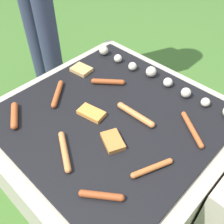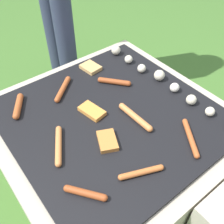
{
  "view_description": "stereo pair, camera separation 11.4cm",
  "coord_description": "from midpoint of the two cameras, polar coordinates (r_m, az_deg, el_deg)",
  "views": [
    {
      "loc": [
        0.56,
        -0.59,
        1.25
      ],
      "look_at": [
        0.0,
        0.0,
        0.44
      ],
      "focal_mm": 42.0,
      "sensor_mm": 36.0,
      "label": 1
    },
    {
      "loc": [
        0.64,
        -0.5,
        1.25
      ],
      "look_at": [
        0.0,
        0.0,
        0.44
      ],
      "focal_mm": 42.0,
      "sensor_mm": 36.0,
      "label": 2
    }
  ],
  "objects": [
    {
      "name": "grill",
      "position": [
        1.32,
        2.5,
        -7.28
      ],
      "size": [
        0.99,
        0.99,
        0.42
      ],
      "color": "#A89E8C",
      "rests_on": "ground_plane"
    },
    {
      "name": "sausage_back_center",
      "position": [
        1.04,
        -8.49,
        -7.38
      ],
      "size": [
        0.17,
        0.11,
        0.02
      ],
      "color": "#C6753D",
      "rests_on": "grill"
    },
    {
      "name": "bread_slice_right",
      "position": [
        1.05,
        2.11,
        -6.45
      ],
      "size": [
        0.13,
        0.11,
        0.02
      ],
      "color": "#B27033",
      "rests_on": "grill"
    },
    {
      "name": "bread_slice_center",
      "position": [
        1.16,
        -1.61,
        0.09
      ],
      "size": [
        0.13,
        0.09,
        0.02
      ],
      "color": "#D18438",
      "rests_on": "grill"
    },
    {
      "name": "ground_plane",
      "position": [
        1.49,
        2.25,
        -12.2
      ],
      "size": [
        14.0,
        14.0,
        0.0
      ],
      "primitive_type": "plane",
      "color": "#3D6628"
    },
    {
      "name": "sausage_back_right",
      "position": [
        1.12,
        19.56,
        -5.41
      ],
      "size": [
        0.17,
        0.13,
        0.02
      ],
      "color": "#A34C23",
      "rests_on": "grill"
    },
    {
      "name": "sausage_front_left",
      "position": [
        0.98,
        9.81,
        -13.01
      ],
      "size": [
        0.08,
        0.16,
        0.02
      ],
      "color": "#B7602D",
      "rests_on": "grill"
    },
    {
      "name": "sausage_mid_right",
      "position": [
        1.28,
        -8.17,
        4.89
      ],
      "size": [
        0.13,
        0.15,
        0.03
      ],
      "color": "#A34C23",
      "rests_on": "grill"
    },
    {
      "name": "mushroom_row",
      "position": [
        1.33,
        14.56,
        5.97
      ],
      "size": [
        0.8,
        0.08,
        0.06
      ],
      "color": "beige",
      "rests_on": "grill"
    },
    {
      "name": "bread_slice_left",
      "position": [
        1.42,
        -2.34,
        9.58
      ],
      "size": [
        0.11,
        0.09,
        0.02
      ],
      "color": "tan",
      "rests_on": "grill"
    },
    {
      "name": "sausage_mid_left",
      "position": [
        1.23,
        -17.28,
        1.14
      ],
      "size": [
        0.14,
        0.1,
        0.03
      ],
      "color": "#A34C23",
      "rests_on": "grill"
    },
    {
      "name": "sausage_front_right",
      "position": [
        1.14,
        7.93,
        -1.21
      ],
      "size": [
        0.2,
        0.03,
        0.03
      ],
      "color": "#C6753D",
      "rests_on": "grill"
    },
    {
      "name": "sausage_back_left",
      "position": [
        1.32,
        3.0,
        6.52
      ],
      "size": [
        0.14,
        0.12,
        0.03
      ],
      "color": "#93421E",
      "rests_on": "grill"
    },
    {
      "name": "sausage_front_center",
      "position": [
        0.92,
        -2.14,
        -17.44
      ],
      "size": [
        0.13,
        0.1,
        0.02
      ],
      "color": "#93421E",
      "rests_on": "grill"
    }
  ]
}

